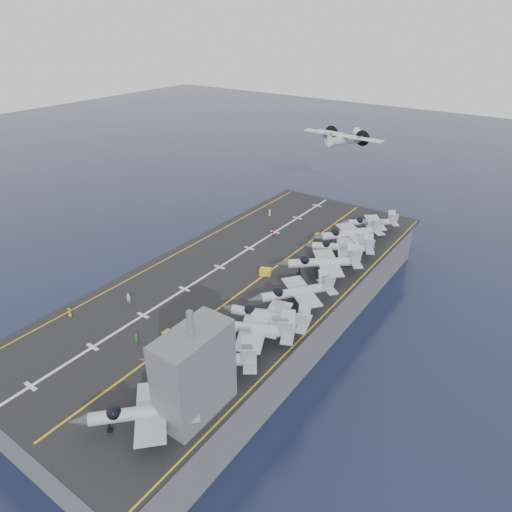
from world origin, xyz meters
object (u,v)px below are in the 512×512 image
Objects in this scene: fighter_jet_0 at (144,411)px; tow_cart_a at (170,336)px; island_superstructure at (194,364)px; transport_plane at (342,141)px.

fighter_jet_0 is 16.84m from tow_cart_a.
island_superstructure is 8.16m from fighter_jet_0.
transport_plane reaches higher than fighter_jet_0.
transport_plane is (-23.31, 86.81, 5.77)m from island_superstructure.
fighter_jet_0 is at bearing -77.73° from transport_plane.
transport_plane is at bearing 105.03° from island_superstructure.
island_superstructure is 0.84× the size of fighter_jet_0.
island_superstructure is at bearing -74.97° from transport_plane.
tow_cart_a is at bearing -82.37° from transport_plane.
fighter_jet_0 is 0.74× the size of transport_plane.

